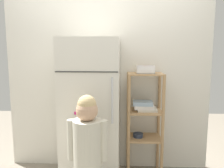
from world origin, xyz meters
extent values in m
cube|color=silver|center=(0.00, 0.37, 1.07)|extent=(2.56, 0.03, 2.15)
cube|color=silver|center=(-0.16, 0.02, 0.82)|extent=(0.63, 0.63, 1.65)
cube|color=black|center=(-0.16, -0.30, 1.31)|extent=(0.62, 0.01, 0.01)
cylinder|color=silver|center=(0.09, -0.32, 1.03)|extent=(0.02, 0.02, 0.46)
cube|color=white|center=(-0.19, -0.30, 0.92)|extent=(0.12, 0.01, 0.22)
cube|color=#DD1073|center=(-0.28, -0.30, 0.89)|extent=(0.03, 0.01, 0.03)
cube|color=#49CE27|center=(-0.25, -0.30, 0.73)|extent=(0.04, 0.01, 0.04)
cube|color=#6624F2|center=(-0.10, -0.30, 0.43)|extent=(0.03, 0.01, 0.02)
cube|color=orange|center=(-0.12, -0.30, 0.54)|extent=(0.03, 0.02, 0.03)
cube|color=orange|center=(-0.14, -0.30, 0.73)|extent=(0.02, 0.01, 0.02)
cylinder|color=beige|center=(-0.12, -0.55, 0.68)|extent=(0.26, 0.26, 0.44)
sphere|color=beige|center=(-0.12, -0.47, 0.89)|extent=(0.12, 0.12, 0.12)
sphere|color=tan|center=(-0.12, -0.55, 0.99)|extent=(0.20, 0.20, 0.20)
sphere|color=tan|center=(-0.12, -0.55, 1.04)|extent=(0.17, 0.17, 0.17)
cylinder|color=beige|center=(-0.27, -0.55, 0.71)|extent=(0.07, 0.07, 0.37)
cylinder|color=beige|center=(0.02, -0.55, 0.71)|extent=(0.07, 0.07, 0.37)
cylinder|color=tan|center=(0.26, 0.02, 0.63)|extent=(0.04, 0.04, 1.26)
cylinder|color=tan|center=(0.65, 0.02, 0.63)|extent=(0.04, 0.04, 1.26)
cylinder|color=tan|center=(0.26, 0.32, 0.63)|extent=(0.04, 0.04, 1.26)
cylinder|color=tan|center=(0.65, 0.32, 0.63)|extent=(0.04, 0.04, 1.26)
cube|color=tan|center=(0.46, 0.17, 1.25)|extent=(0.40, 0.32, 0.02)
cube|color=tan|center=(0.46, 0.17, 0.80)|extent=(0.40, 0.32, 0.02)
cube|color=tan|center=(0.46, 0.17, 0.46)|extent=(0.40, 0.32, 0.02)
cube|color=silver|center=(0.48, 0.17, 0.82)|extent=(0.23, 0.19, 0.03)
cube|color=white|center=(0.44, 0.17, 0.86)|extent=(0.24, 0.20, 0.04)
cube|color=#99B2C6|center=(0.43, 0.16, 0.90)|extent=(0.24, 0.19, 0.04)
cylinder|color=#2D384C|center=(0.38, 0.17, 0.50)|extent=(0.12, 0.12, 0.05)
cube|color=white|center=(0.45, 0.16, 1.26)|extent=(0.21, 0.19, 0.01)
cube|color=white|center=(0.45, 0.07, 1.30)|extent=(0.21, 0.01, 0.09)
cube|color=white|center=(0.45, 0.25, 1.30)|extent=(0.21, 0.01, 0.09)
cube|color=white|center=(0.35, 0.16, 1.30)|extent=(0.01, 0.19, 0.09)
cube|color=white|center=(0.55, 0.16, 1.30)|extent=(0.01, 0.19, 0.09)
sphere|color=#BD4519|center=(0.45, 0.19, 1.30)|extent=(0.08, 0.08, 0.08)
sphere|color=#B02B1C|center=(0.48, 0.17, 1.30)|extent=(0.07, 0.07, 0.07)
sphere|color=#BA441D|center=(0.48, 0.13, 1.30)|extent=(0.07, 0.07, 0.07)
camera|label=1|loc=(0.20, -2.48, 1.51)|focal=36.29mm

